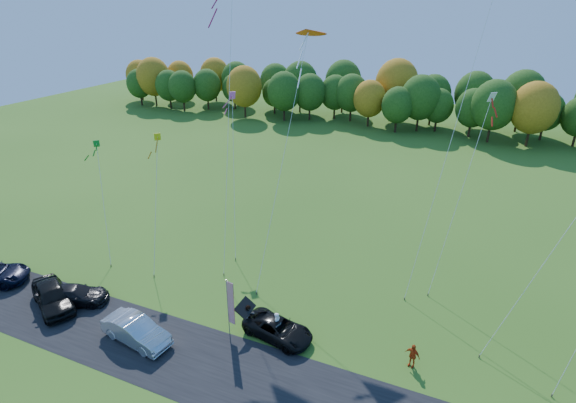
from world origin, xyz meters
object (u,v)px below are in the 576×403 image
at_px(person_east, 412,355).
at_px(feather_flag, 230,302).
at_px(black_suv, 278,329).
at_px(silver_sedan, 136,331).

relative_size(person_east, feather_flag, 0.38).
height_order(black_suv, person_east, person_east).
distance_m(silver_sedan, person_east, 17.46).
distance_m(black_suv, feather_flag, 3.63).
distance_m(silver_sedan, feather_flag, 6.39).
height_order(silver_sedan, feather_flag, feather_flag).
xyz_separation_m(silver_sedan, person_east, (16.76, 4.90, -0.01)).
distance_m(black_suv, person_east, 8.55).
height_order(silver_sedan, person_east, silver_sedan).
bearing_deg(black_suv, person_east, -73.17).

